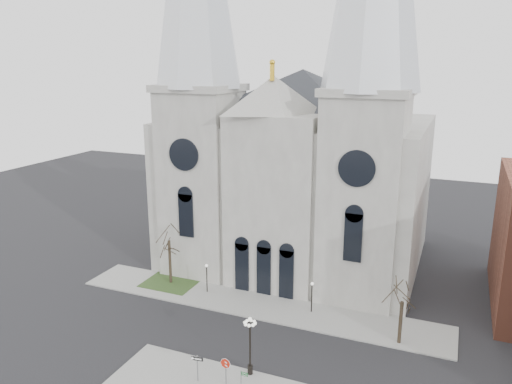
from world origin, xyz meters
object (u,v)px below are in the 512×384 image
at_px(one_way_sign, 197,364).
at_px(street_name_sign, 242,380).
at_px(stop_sign, 226,366).
at_px(globe_lamp, 250,339).

bearing_deg(one_way_sign, street_name_sign, -7.56).
bearing_deg(stop_sign, globe_lamp, 86.52).
distance_m(stop_sign, one_way_sign, 2.39).
height_order(stop_sign, globe_lamp, globe_lamp).
distance_m(stop_sign, globe_lamp, 2.85).
xyz_separation_m(globe_lamp, one_way_sign, (-3.50, -2.46, -1.68)).
relative_size(stop_sign, one_way_sign, 1.08).
bearing_deg(one_way_sign, stop_sign, -0.33).
height_order(globe_lamp, one_way_sign, globe_lamp).
bearing_deg(street_name_sign, stop_sign, 171.18).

